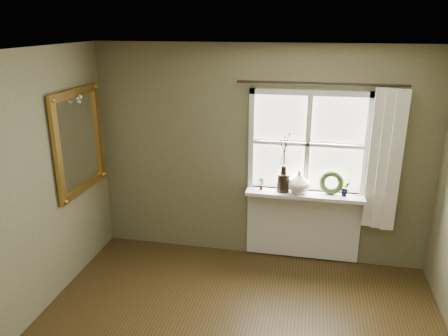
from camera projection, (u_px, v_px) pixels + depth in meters
ceiling at (220, 59)px, 2.68m from camera, size 4.50×4.50×0.00m
wall_back at (260, 155)px, 5.24m from camera, size 4.00×0.10×2.60m
window_frame at (308, 144)px, 5.01m from camera, size 1.36×0.06×1.24m
window_sill at (304, 194)px, 5.09m from camera, size 1.36×0.26×0.04m
window_apron at (302, 224)px, 5.34m from camera, size 1.36×0.04×0.88m
dark_jug at (283, 183)px, 5.10m from camera, size 0.18×0.18×0.22m
cream_vase at (299, 182)px, 5.06m from camera, size 0.28×0.28×0.27m
wreath at (331, 185)px, 5.03m from camera, size 0.28×0.14×0.28m
potted_plant_left at (261, 184)px, 5.16m from camera, size 0.10×0.08×0.15m
potted_plant_right at (346, 189)px, 4.97m from camera, size 0.11×0.10×0.17m
curtain at (384, 161)px, 4.79m from camera, size 0.36×0.12×1.59m
curtain_rod at (321, 84)px, 4.71m from camera, size 1.84×0.03×0.03m
gilt_mirror at (79, 141)px, 4.89m from camera, size 0.10×0.99×1.17m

